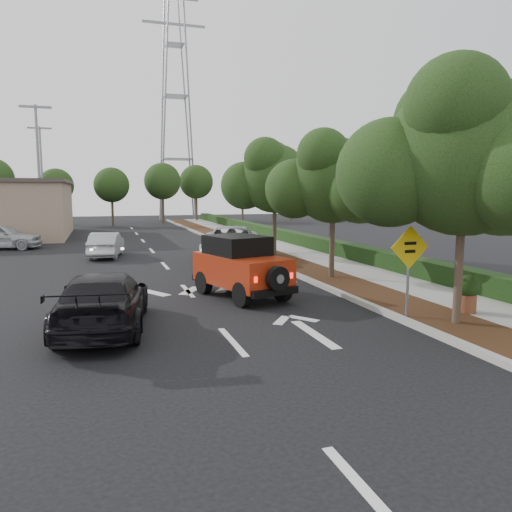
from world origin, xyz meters
name	(u,v)px	position (x,y,z in m)	size (l,w,h in m)	color
ground	(232,342)	(0.00, 0.00, 0.00)	(120.00, 120.00, 0.00)	black
curb	(262,260)	(4.60, 12.00, 0.07)	(0.20, 70.00, 0.15)	#9E9B93
planting_strip	(281,259)	(5.60, 12.00, 0.06)	(1.80, 70.00, 0.12)	black
sidewalk	(317,258)	(7.50, 12.00, 0.06)	(2.00, 70.00, 0.12)	gray
hedge	(343,250)	(8.90, 12.00, 0.40)	(0.80, 70.00, 0.80)	black
transmission_tower	(178,220)	(6.00, 48.00, 0.00)	(7.00, 4.00, 28.00)	slate
street_tree_near	(456,327)	(5.60, -0.50, 0.00)	(3.80, 3.80, 5.92)	black
street_tree_mid	(331,280)	(5.60, 6.50, 0.00)	(3.20, 3.20, 5.32)	black
street_tree_far	(274,258)	(5.60, 13.00, 0.00)	(3.40, 3.40, 5.62)	black
light_pole_a	(43,241)	(-6.50, 26.00, 0.00)	(2.00, 0.22, 9.00)	slate
light_pole_b	(45,229)	(-7.50, 38.00, 0.00)	(2.00, 0.22, 9.00)	slate
red_jeep	(238,266)	(1.43, 4.68, 0.99)	(2.61, 3.98, 1.95)	black
silver_suv_ahead	(232,244)	(3.20, 12.34, 0.84)	(2.79, 6.05, 1.68)	#ABAEB3
black_suv_oncoming	(103,301)	(-2.74, 1.92, 0.71)	(1.99, 4.90, 1.42)	black
silver_sedan_oncoming	(106,245)	(-2.47, 15.97, 0.63)	(1.34, 3.85, 1.27)	#ABAEB2
parked_suv	(1,236)	(-8.24, 21.37, 0.75)	(1.77, 4.39, 1.50)	#B1B5B9
speed_hump_sign	(409,259)	(4.80, 0.40, 1.64)	(1.11, 0.10, 2.36)	slate
terracotta_planter	(467,290)	(6.60, 0.32, 0.73)	(0.62, 0.62, 1.08)	brown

